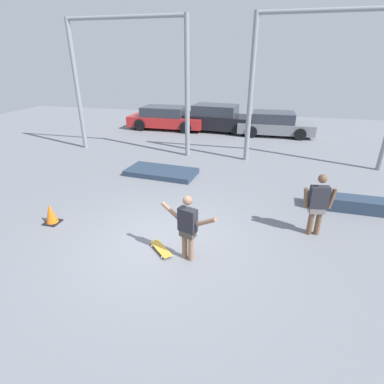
{
  "coord_description": "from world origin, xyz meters",
  "views": [
    {
      "loc": [
        2.1,
        -5.52,
        3.99
      ],
      "look_at": [
        0.28,
        1.6,
        0.67
      ],
      "focal_mm": 28.0,
      "sensor_mm": 36.0,
      "label": 1
    }
  ],
  "objects_px": {
    "manual_pad": "(161,172)",
    "bystander": "(318,203)",
    "skateboard": "(161,249)",
    "grind_box": "(346,203)",
    "parked_car_red": "(166,118)",
    "traffic_cone": "(51,214)",
    "parked_car_black": "(217,119)",
    "skateboarder": "(188,226)",
    "parked_car_grey": "(275,124)"
  },
  "relations": [
    {
      "from": "parked_car_grey",
      "to": "skateboard",
      "type": "bearing_deg",
      "value": -102.36
    },
    {
      "from": "parked_car_grey",
      "to": "parked_car_black",
      "type": "bearing_deg",
      "value": 174.86
    },
    {
      "from": "skateboard",
      "to": "grind_box",
      "type": "xyz_separation_m",
      "value": [
        4.44,
        3.25,
        0.13
      ]
    },
    {
      "from": "skateboard",
      "to": "grind_box",
      "type": "relative_size",
      "value": 0.33
    },
    {
      "from": "manual_pad",
      "to": "parked_car_black",
      "type": "xyz_separation_m",
      "value": [
        0.75,
        7.68,
        0.62
      ]
    },
    {
      "from": "parked_car_grey",
      "to": "bystander",
      "type": "xyz_separation_m",
      "value": [
        1.0,
        -10.43,
        0.24
      ]
    },
    {
      "from": "skateboarder",
      "to": "manual_pad",
      "type": "xyz_separation_m",
      "value": [
        -2.29,
        4.7,
        -0.73
      ]
    },
    {
      "from": "parked_car_red",
      "to": "traffic_cone",
      "type": "distance_m",
      "value": 11.63
    },
    {
      "from": "grind_box",
      "to": "manual_pad",
      "type": "height_order",
      "value": "grind_box"
    },
    {
      "from": "parked_car_black",
      "to": "manual_pad",
      "type": "bearing_deg",
      "value": -90.72
    },
    {
      "from": "parked_car_grey",
      "to": "bystander",
      "type": "bearing_deg",
      "value": -85.71
    },
    {
      "from": "grind_box",
      "to": "parked_car_black",
      "type": "relative_size",
      "value": 0.45
    },
    {
      "from": "parked_car_black",
      "to": "traffic_cone",
      "type": "bearing_deg",
      "value": -96.3
    },
    {
      "from": "skateboard",
      "to": "grind_box",
      "type": "distance_m",
      "value": 5.5
    },
    {
      "from": "parked_car_red",
      "to": "skateboarder",
      "type": "bearing_deg",
      "value": -68.92
    },
    {
      "from": "traffic_cone",
      "to": "parked_car_black",
      "type": "bearing_deg",
      "value": 78.87
    },
    {
      "from": "skateboarder",
      "to": "bystander",
      "type": "relative_size",
      "value": 0.96
    },
    {
      "from": "skateboarder",
      "to": "traffic_cone",
      "type": "bearing_deg",
      "value": -169.58
    },
    {
      "from": "parked_car_grey",
      "to": "bystander",
      "type": "distance_m",
      "value": 10.48
    },
    {
      "from": "parked_car_red",
      "to": "parked_car_grey",
      "type": "xyz_separation_m",
      "value": [
        6.35,
        -0.04,
        -0.03
      ]
    },
    {
      "from": "grind_box",
      "to": "parked_car_black",
      "type": "xyz_separation_m",
      "value": [
        -5.33,
        9.02,
        0.53
      ]
    },
    {
      "from": "parked_car_black",
      "to": "traffic_cone",
      "type": "xyz_separation_m",
      "value": [
        -2.32,
        -11.78,
        -0.45
      ]
    },
    {
      "from": "bystander",
      "to": "grind_box",
      "type": "bearing_deg",
      "value": -132.65
    },
    {
      "from": "bystander",
      "to": "traffic_cone",
      "type": "distance_m",
      "value": 6.71
    },
    {
      "from": "parked_car_black",
      "to": "bystander",
      "type": "relative_size",
      "value": 2.93
    },
    {
      "from": "manual_pad",
      "to": "traffic_cone",
      "type": "height_order",
      "value": "traffic_cone"
    },
    {
      "from": "skateboard",
      "to": "traffic_cone",
      "type": "distance_m",
      "value": 3.25
    },
    {
      "from": "parked_car_red",
      "to": "parked_car_grey",
      "type": "height_order",
      "value": "parked_car_red"
    },
    {
      "from": "grind_box",
      "to": "bystander",
      "type": "xyz_separation_m",
      "value": [
        -1.06,
        -1.63,
        0.66
      ]
    },
    {
      "from": "skateboarder",
      "to": "parked_car_black",
      "type": "height_order",
      "value": "skateboarder"
    },
    {
      "from": "parked_car_red",
      "to": "parked_car_black",
      "type": "relative_size",
      "value": 0.99
    },
    {
      "from": "parked_car_red",
      "to": "parked_car_grey",
      "type": "distance_m",
      "value": 6.35
    },
    {
      "from": "bystander",
      "to": "parked_car_black",
      "type": "bearing_deg",
      "value": -77.87
    },
    {
      "from": "parked_car_black",
      "to": "parked_car_grey",
      "type": "bearing_deg",
      "value": 0.89
    },
    {
      "from": "manual_pad",
      "to": "bystander",
      "type": "xyz_separation_m",
      "value": [
        5.02,
        -2.98,
        0.75
      ]
    },
    {
      "from": "skateboard",
      "to": "bystander",
      "type": "relative_size",
      "value": 0.43
    },
    {
      "from": "skateboarder",
      "to": "bystander",
      "type": "bearing_deg",
      "value": 51.6
    },
    {
      "from": "parked_car_grey",
      "to": "parked_car_red",
      "type": "bearing_deg",
      "value": 178.46
    },
    {
      "from": "bystander",
      "to": "parked_car_grey",
      "type": "bearing_deg",
      "value": -94.22
    },
    {
      "from": "skateboarder",
      "to": "skateboard",
      "type": "bearing_deg",
      "value": -170.41
    },
    {
      "from": "manual_pad",
      "to": "parked_car_grey",
      "type": "distance_m",
      "value": 8.48
    },
    {
      "from": "parked_car_black",
      "to": "parked_car_grey",
      "type": "height_order",
      "value": "parked_car_black"
    },
    {
      "from": "traffic_cone",
      "to": "parked_car_red",
      "type": "bearing_deg",
      "value": 93.79
    },
    {
      "from": "traffic_cone",
      "to": "grind_box",
      "type": "bearing_deg",
      "value": 19.87
    },
    {
      "from": "skateboarder",
      "to": "bystander",
      "type": "height_order",
      "value": "bystander"
    },
    {
      "from": "parked_car_red",
      "to": "manual_pad",
      "type": "bearing_deg",
      "value": -72.37
    },
    {
      "from": "skateboarder",
      "to": "traffic_cone",
      "type": "distance_m",
      "value": 3.95
    },
    {
      "from": "skateboard",
      "to": "parked_car_red",
      "type": "relative_size",
      "value": 0.15
    },
    {
      "from": "grind_box",
      "to": "traffic_cone",
      "type": "relative_size",
      "value": 3.79
    },
    {
      "from": "skateboarder",
      "to": "parked_car_black",
      "type": "distance_m",
      "value": 12.48
    }
  ]
}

